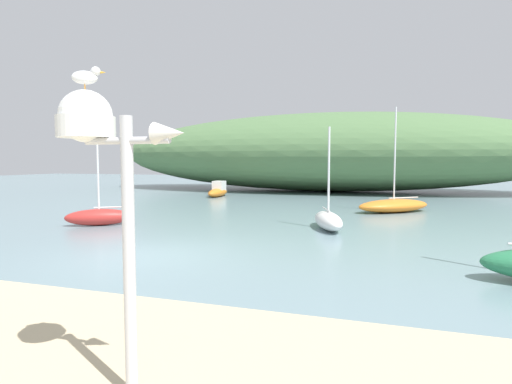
# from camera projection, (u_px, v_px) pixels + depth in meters

# --- Properties ---
(ground_plane) EXTENTS (120.00, 120.00, 0.00)m
(ground_plane) POSITION_uv_depth(u_px,v_px,m) (152.00, 256.00, 11.13)
(ground_plane) COLOR gray
(distant_hill) EXTENTS (38.24, 12.91, 6.59)m
(distant_hill) POSITION_uv_depth(u_px,v_px,m) (325.00, 152.00, 35.62)
(distant_hill) COLOR #517547
(distant_hill) RESTS_ON ground
(mast_structure) EXTENTS (1.35, 0.56, 3.02)m
(mast_structure) POSITION_uv_depth(u_px,v_px,m) (97.00, 142.00, 4.06)
(mast_structure) COLOR silver
(mast_structure) RESTS_ON beach_sand
(seagull_on_radar) EXTENTS (0.30, 0.24, 0.23)m
(seagull_on_radar) POSITION_uv_depth(u_px,v_px,m) (86.00, 76.00, 4.06)
(seagull_on_radar) COLOR orange
(seagull_on_radar) RESTS_ON mast_structure
(motorboat_outer_mooring) EXTENTS (1.10, 3.12, 1.11)m
(motorboat_outer_mooring) POSITION_uv_depth(u_px,v_px,m) (218.00, 191.00, 29.91)
(motorboat_outer_mooring) COLOR orange
(motorboat_outer_mooring) RESTS_ON ground
(sailboat_off_point) EXTENTS (1.79, 3.04, 3.79)m
(sailboat_off_point) POSITION_uv_depth(u_px,v_px,m) (328.00, 220.00, 15.53)
(sailboat_off_point) COLOR white
(sailboat_off_point) RESTS_ON ground
(sailboat_by_sandbar) EXTENTS (2.54, 2.07, 3.35)m
(sailboat_by_sandbar) POSITION_uv_depth(u_px,v_px,m) (99.00, 217.00, 16.45)
(sailboat_by_sandbar) COLOR #B72D28
(sailboat_by_sandbar) RESTS_ON ground
(sailboat_west_reach) EXTENTS (4.06, 3.79, 5.17)m
(sailboat_west_reach) POSITION_uv_depth(u_px,v_px,m) (394.00, 205.00, 20.71)
(sailboat_west_reach) COLOR orange
(sailboat_west_reach) RESTS_ON ground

